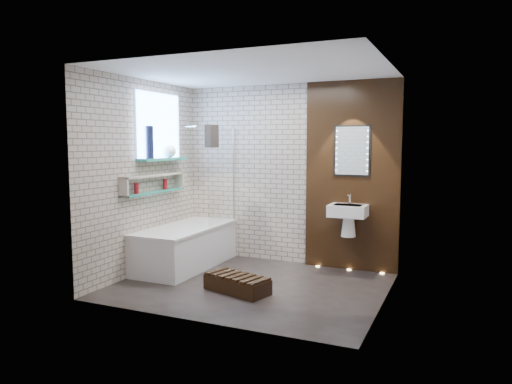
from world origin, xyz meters
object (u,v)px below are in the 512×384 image
at_px(bathtub, 186,246).
at_px(washbasin, 348,215).
at_px(bath_screen, 222,176).
at_px(walnut_step, 237,285).
at_px(led_mirror, 352,151).

xyz_separation_m(bathtub, washbasin, (2.17, 0.62, 0.50)).
xyz_separation_m(bathtub, bath_screen, (0.35, 0.44, 0.99)).
distance_m(bathtub, walnut_step, 1.41).
height_order(bath_screen, washbasin, bath_screen).
distance_m(led_mirror, walnut_step, 2.40).
relative_size(bath_screen, washbasin, 2.41).
bearing_deg(washbasin, led_mirror, 90.00).
xyz_separation_m(bathtub, walnut_step, (1.18, -0.75, -0.20)).
relative_size(bath_screen, walnut_step, 1.77).
distance_m(bathtub, bath_screen, 1.14).
xyz_separation_m(bath_screen, walnut_step, (0.82, -1.19, -1.19)).
distance_m(bath_screen, washbasin, 1.89).
xyz_separation_m(bathtub, led_mirror, (2.17, 0.78, 1.36)).
relative_size(bathtub, bath_screen, 1.24).
relative_size(bathtub, walnut_step, 2.20).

